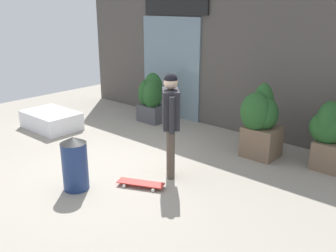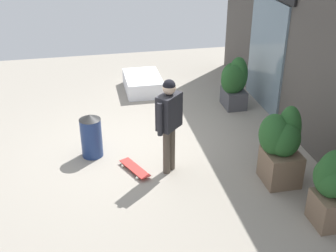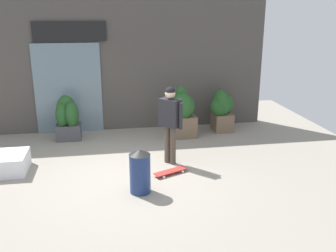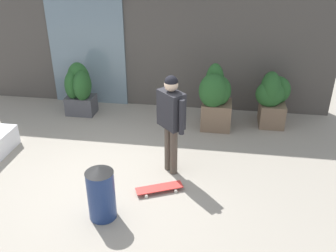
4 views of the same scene
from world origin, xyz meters
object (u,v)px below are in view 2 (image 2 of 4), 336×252
(planter_box_mid, at_px, (336,186))
(trash_bin, at_px, (91,135))
(skateboarder, at_px, (169,116))
(skateboard, at_px, (135,168))
(planter_box_left, at_px, (281,144))
(planter_box_right, at_px, (235,81))

(planter_box_mid, height_order, trash_bin, planter_box_mid)
(skateboarder, distance_m, skateboard, 1.22)
(skateboard, bearing_deg, planter_box_left, -132.81)
(skateboarder, distance_m, planter_box_right, 3.22)
(planter_box_left, bearing_deg, skateboard, -107.99)
(skateboard, xyz_separation_m, trash_bin, (-0.72, -0.72, 0.38))
(planter_box_left, bearing_deg, planter_box_right, 174.99)
(trash_bin, bearing_deg, planter_box_left, 64.35)
(trash_bin, bearing_deg, skateboarder, 58.47)
(planter_box_left, height_order, planter_box_right, planter_box_left)
(skateboard, bearing_deg, planter_box_mid, -150.58)
(planter_box_left, distance_m, trash_bin, 3.49)
(skateboarder, xyz_separation_m, planter_box_left, (0.69, 1.80, -0.37))
(planter_box_right, xyz_separation_m, trash_bin, (1.60, -3.41, -0.20))
(skateboarder, relative_size, planter_box_mid, 1.45)
(planter_box_left, bearing_deg, skateboarder, -110.86)
(trash_bin, bearing_deg, planter_box_right, 115.18)
(planter_box_left, distance_m, planter_box_right, 3.12)
(planter_box_left, distance_m, planter_box_mid, 1.25)
(skateboarder, bearing_deg, skateboard, 35.91)
(skateboard, bearing_deg, skateboarder, -123.96)
(planter_box_mid, bearing_deg, planter_box_left, -164.36)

